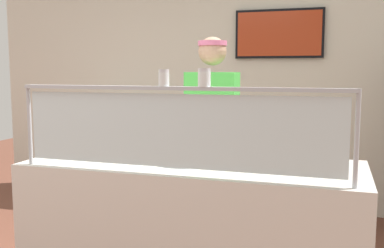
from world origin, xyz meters
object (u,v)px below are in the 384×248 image
pizza_tray (185,158)px  pepper_flake_shaker (204,79)px  parmesan_shaker (164,79)px  pizza_box_stack (112,123)px  worker_figure (212,138)px  pizza_server (187,156)px

pizza_tray → pepper_flake_shaker: bearing=-58.1°
parmesan_shaker → pizza_box_stack: parmesan_shaker is taller
parmesan_shaker → pizza_box_stack: 2.67m
pizza_box_stack → worker_figure: bearing=-38.6°
worker_figure → pizza_box_stack: worker_figure is taller
pizza_tray → pepper_flake_shaker: 0.67m
pizza_server → pepper_flake_shaker: bearing=-50.5°
pepper_flake_shaker → worker_figure: (-0.22, 0.99, -0.47)m
pizza_server → worker_figure: bearing=99.9°
pizza_tray → pizza_box_stack: 2.31m
pizza_server → worker_figure: size_ratio=0.16×
pizza_server → worker_figure: 0.64m
pizza_server → worker_figure: (-0.01, 0.64, 0.02)m
worker_figure → pizza_box_stack: (-1.47, 1.17, -0.07)m
pizza_tray → worker_figure: 0.62m
pizza_tray → pizza_box_stack: (-1.46, 1.79, -0.04)m
parmesan_shaker → worker_figure: 1.09m
pepper_flake_shaker → pizza_box_stack: bearing=128.1°
pepper_flake_shaker → pizza_box_stack: 2.80m
pizza_server → pepper_flake_shaker: pepper_flake_shaker is taller
worker_figure → pepper_flake_shaker: bearing=-77.3°
pizza_tray → pepper_flake_shaker: (0.23, -0.37, 0.51)m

